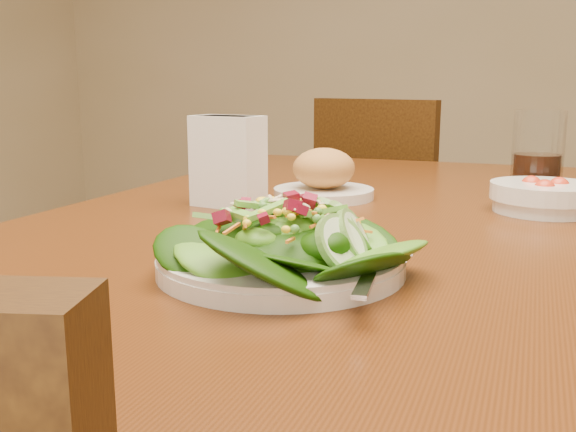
% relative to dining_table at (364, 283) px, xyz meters
% --- Properties ---
extents(dining_table, '(0.90, 1.40, 0.75)m').
position_rel_dining_table_xyz_m(dining_table, '(0.00, 0.00, 0.00)').
color(dining_table, '#4E240C').
rests_on(dining_table, ground_plane).
extents(chair_far, '(0.52, 0.52, 0.89)m').
position_rel_dining_table_xyz_m(chair_far, '(-0.17, 1.01, -0.18)').
color(chair_far, '#43270A').
rests_on(chair_far, ground_plane).
extents(salad_plate, '(0.25, 0.25, 0.07)m').
position_rel_dining_table_xyz_m(salad_plate, '(-0.00, -0.30, 0.13)').
color(salad_plate, silver).
rests_on(salad_plate, dining_table).
extents(bread_plate, '(0.16, 0.16, 0.08)m').
position_rel_dining_table_xyz_m(bread_plate, '(-0.10, 0.12, 0.13)').
color(bread_plate, silver).
rests_on(bread_plate, dining_table).
extents(tomato_bowl, '(0.15, 0.15, 0.05)m').
position_rel_dining_table_xyz_m(tomato_bowl, '(0.24, 0.12, 0.12)').
color(tomato_bowl, silver).
rests_on(tomato_bowl, dining_table).
extents(drinking_glass, '(0.08, 0.08, 0.14)m').
position_rel_dining_table_xyz_m(drinking_glass, '(0.22, 0.25, 0.16)').
color(drinking_glass, silver).
rests_on(drinking_glass, dining_table).
extents(napkin_holder, '(0.11, 0.07, 0.14)m').
position_rel_dining_table_xyz_m(napkin_holder, '(-0.22, -0.00, 0.17)').
color(napkin_holder, white).
rests_on(napkin_holder, dining_table).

